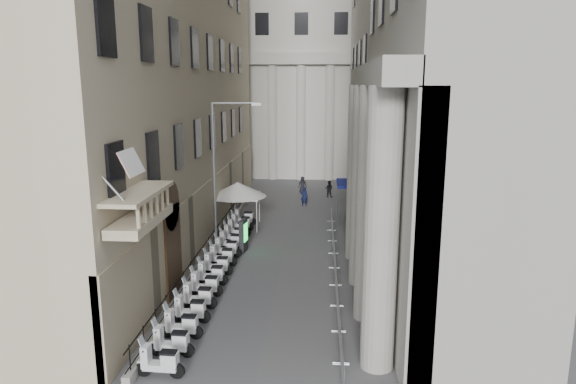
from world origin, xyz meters
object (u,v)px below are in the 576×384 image
(scooter_0, at_px, (161,377))
(security_tent, at_px, (239,190))
(street_lamp, at_px, (220,163))
(pedestrian_b, at_px, (329,189))
(pedestrian_a, at_px, (304,197))
(info_kiosk, at_px, (243,235))

(scooter_0, distance_m, security_tent, 19.41)
(street_lamp, xyz_separation_m, pedestrian_b, (6.74, 15.70, -4.66))
(pedestrian_a, bearing_deg, info_kiosk, 82.67)
(pedestrian_b, bearing_deg, pedestrian_a, 75.03)
(info_kiosk, bearing_deg, scooter_0, -85.53)
(scooter_0, distance_m, street_lamp, 14.95)
(street_lamp, height_order, pedestrian_a, street_lamp)
(street_lamp, bearing_deg, info_kiosk, -9.09)
(info_kiosk, xyz_separation_m, pedestrian_a, (3.30, 12.12, -0.20))
(street_lamp, bearing_deg, scooter_0, -92.96)
(pedestrian_a, height_order, pedestrian_b, pedestrian_a)
(street_lamp, height_order, info_kiosk, street_lamp)
(security_tent, bearing_deg, scooter_0, -89.21)
(security_tent, xyz_separation_m, pedestrian_b, (6.52, 10.42, -1.96))
(street_lamp, bearing_deg, security_tent, 82.68)
(pedestrian_b, bearing_deg, security_tent, 72.87)
(street_lamp, bearing_deg, pedestrian_a, 64.02)
(street_lamp, distance_m, pedestrian_a, 13.68)
(security_tent, height_order, pedestrian_b, security_tent)
(scooter_0, bearing_deg, security_tent, 3.64)
(scooter_0, distance_m, pedestrian_a, 26.29)
(scooter_0, relative_size, security_tent, 0.37)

